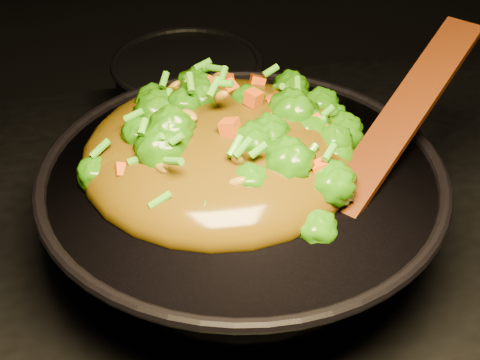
{
  "coord_description": "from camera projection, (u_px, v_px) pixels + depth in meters",
  "views": [
    {
      "loc": [
        -0.03,
        -0.54,
        1.46
      ],
      "look_at": [
        0.11,
        0.06,
        1.0
      ],
      "focal_mm": 55.0,
      "sensor_mm": 36.0,
      "label": 1
    }
  ],
  "objects": [
    {
      "name": "wok",
      "position": [
        242.0,
        217.0,
        0.79
      ],
      "size": [
        0.51,
        0.51,
        0.11
      ],
      "primitive_type": null,
      "rotation": [
        0.0,
        0.0,
        -0.29
      ],
      "color": "black",
      "rests_on": "stovetop"
    },
    {
      "name": "stir_fry",
      "position": [
        219.0,
        121.0,
        0.74
      ],
      "size": [
        0.36,
        0.36,
        0.1
      ],
      "primitive_type": null,
      "rotation": [
        0.0,
        0.0,
        -0.29
      ],
      "color": "#266B07",
      "rests_on": "wok"
    },
    {
      "name": "spatula",
      "position": [
        404.0,
        114.0,
        0.76
      ],
      "size": [
        0.23,
        0.2,
        0.11
      ],
      "primitive_type": "cube",
      "rotation": [
        0.0,
        -0.38,
        0.69
      ],
      "color": "#341308",
      "rests_on": "wok"
    },
    {
      "name": "back_pot",
      "position": [
        189.0,
        95.0,
        0.99
      ],
      "size": [
        0.19,
        0.19,
        0.11
      ],
      "primitive_type": "cylinder",
      "rotation": [
        0.0,
        0.0,
        0.02
      ],
      "color": "black",
      "rests_on": "stovetop"
    }
  ]
}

